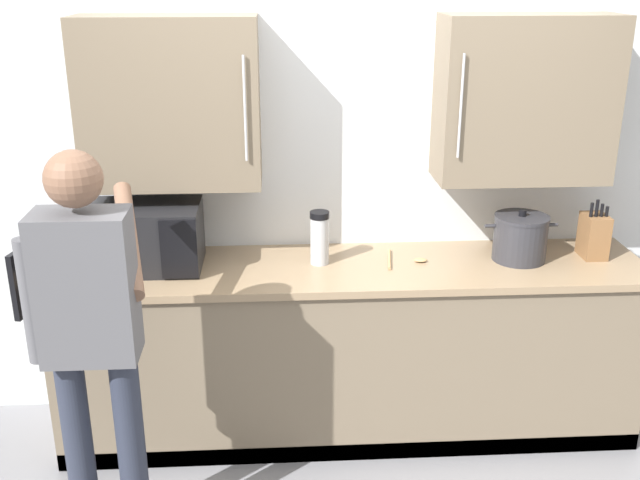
{
  "coord_description": "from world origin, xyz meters",
  "views": [
    {
      "loc": [
        -0.35,
        -2.63,
        2.24
      ],
      "look_at": [
        -0.15,
        0.6,
        1.05
      ],
      "focal_mm": 41.79,
      "sensor_mm": 36.0,
      "label": 1
    }
  ],
  "objects_px": {
    "stock_pot": "(520,238)",
    "person_figure": "(91,328)",
    "knife_block": "(594,235)",
    "wooden_spoon": "(405,260)",
    "thermos_flask": "(320,238)",
    "microwave_oven": "(130,238)"
  },
  "relations": [
    {
      "from": "stock_pot",
      "to": "microwave_oven",
      "type": "bearing_deg",
      "value": 179.92
    },
    {
      "from": "microwave_oven",
      "to": "knife_block",
      "type": "height_order",
      "value": "microwave_oven"
    },
    {
      "from": "person_figure",
      "to": "stock_pot",
      "type": "bearing_deg",
      "value": 23.74
    },
    {
      "from": "thermos_flask",
      "to": "wooden_spoon",
      "type": "bearing_deg",
      "value": -0.31
    },
    {
      "from": "microwave_oven",
      "to": "knife_block",
      "type": "xyz_separation_m",
      "value": [
        2.23,
        0.02,
        -0.04
      ]
    },
    {
      "from": "knife_block",
      "to": "thermos_flask",
      "type": "bearing_deg",
      "value": -179.63
    },
    {
      "from": "knife_block",
      "to": "person_figure",
      "type": "bearing_deg",
      "value": -159.47
    },
    {
      "from": "stock_pot",
      "to": "thermos_flask",
      "type": "xyz_separation_m",
      "value": [
        -0.97,
        0.01,
        0.02
      ]
    },
    {
      "from": "wooden_spoon",
      "to": "stock_pot",
      "type": "bearing_deg",
      "value": -0.72
    },
    {
      "from": "stock_pot",
      "to": "person_figure",
      "type": "distance_m",
      "value": 2.03
    },
    {
      "from": "stock_pot",
      "to": "person_figure",
      "type": "height_order",
      "value": "person_figure"
    },
    {
      "from": "stock_pot",
      "to": "wooden_spoon",
      "type": "distance_m",
      "value": 0.57
    },
    {
      "from": "microwave_oven",
      "to": "knife_block",
      "type": "distance_m",
      "value": 2.23
    },
    {
      "from": "microwave_oven",
      "to": "stock_pot",
      "type": "xyz_separation_m",
      "value": [
        1.86,
        -0.0,
        -0.04
      ]
    },
    {
      "from": "stock_pot",
      "to": "thermos_flask",
      "type": "relative_size",
      "value": 1.36
    },
    {
      "from": "wooden_spoon",
      "to": "knife_block",
      "type": "bearing_deg",
      "value": 0.66
    },
    {
      "from": "stock_pot",
      "to": "knife_block",
      "type": "xyz_separation_m",
      "value": [
        0.37,
        0.02,
        -0.0
      ]
    },
    {
      "from": "wooden_spoon",
      "to": "thermos_flask",
      "type": "relative_size",
      "value": 0.91
    },
    {
      "from": "microwave_oven",
      "to": "person_figure",
      "type": "height_order",
      "value": "person_figure"
    },
    {
      "from": "microwave_oven",
      "to": "person_figure",
      "type": "relative_size",
      "value": 0.46
    },
    {
      "from": "microwave_oven",
      "to": "wooden_spoon",
      "type": "relative_size",
      "value": 3.21
    },
    {
      "from": "thermos_flask",
      "to": "person_figure",
      "type": "relative_size",
      "value": 0.16
    }
  ]
}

